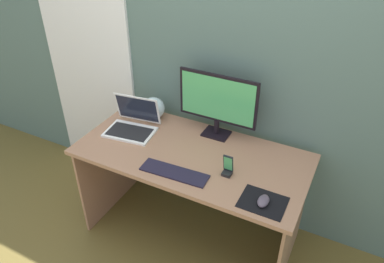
# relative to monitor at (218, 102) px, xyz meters

# --- Properties ---
(ground_plane) EXTENTS (8.00, 8.00, 0.00)m
(ground_plane) POSITION_rel_monitor_xyz_m (-0.05, -0.27, -1.01)
(ground_plane) COLOR brown
(wall_back) EXTENTS (6.00, 0.04, 2.50)m
(wall_back) POSITION_rel_monitor_xyz_m (-0.05, 0.16, 0.24)
(wall_back) COLOR #526C63
(wall_back) RESTS_ON ground_plane
(door_left) EXTENTS (0.82, 0.02, 2.02)m
(door_left) POSITION_rel_monitor_xyz_m (-1.18, 0.13, 0.00)
(door_left) COLOR white
(door_left) RESTS_ON ground_plane
(desk) EXTENTS (1.50, 0.72, 0.75)m
(desk) POSITION_rel_monitor_xyz_m (-0.05, -0.27, -0.41)
(desk) COLOR #9E6F53
(desk) RESTS_ON ground_plane
(monitor) EXTENTS (0.55, 0.14, 0.45)m
(monitor) POSITION_rel_monitor_xyz_m (0.00, 0.00, 0.00)
(monitor) COLOR black
(monitor) RESTS_ON desk
(laptop) EXTENTS (0.36, 0.32, 0.23)m
(laptop) POSITION_rel_monitor_xyz_m (-0.55, -0.21, -0.21)
(laptop) COLOR white
(laptop) RESTS_ON desk
(fishbowl) EXTENTS (0.16, 0.16, 0.16)m
(fishbowl) POSITION_rel_monitor_xyz_m (-0.50, -0.00, -0.18)
(fishbowl) COLOR silver
(fishbowl) RESTS_ON desk
(keyboard_external) EXTENTS (0.43, 0.14, 0.01)m
(keyboard_external) POSITION_rel_monitor_xyz_m (-0.06, -0.50, -0.25)
(keyboard_external) COLOR black
(keyboard_external) RESTS_ON desk
(mousepad) EXTENTS (0.25, 0.20, 0.00)m
(mousepad) POSITION_rel_monitor_xyz_m (0.50, -0.49, -0.25)
(mousepad) COLOR black
(mousepad) RESTS_ON desk
(mouse) EXTENTS (0.06, 0.10, 0.04)m
(mouse) POSITION_rel_monitor_xyz_m (0.50, -0.50, -0.23)
(mouse) COLOR #4E4351
(mouse) RESTS_ON mousepad
(phone_in_dock) EXTENTS (0.06, 0.05, 0.14)m
(phone_in_dock) POSITION_rel_monitor_xyz_m (0.23, -0.36, -0.21)
(phone_in_dock) COLOR black
(phone_in_dock) RESTS_ON desk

